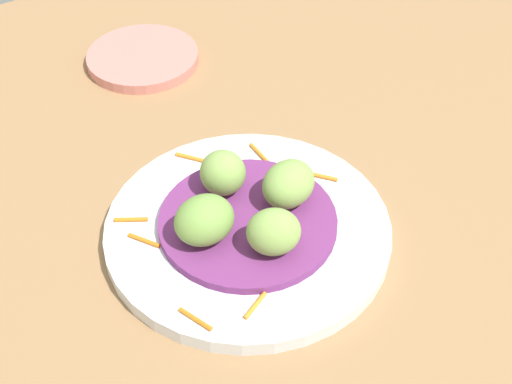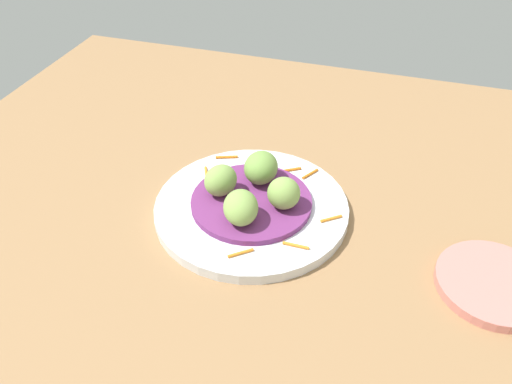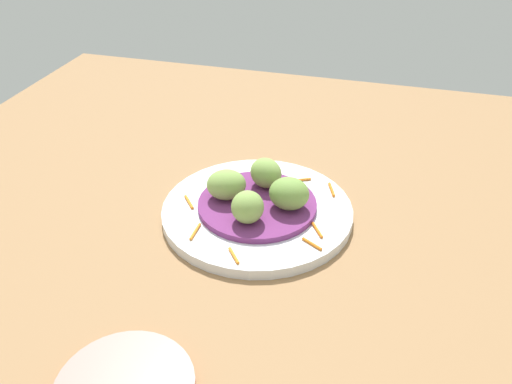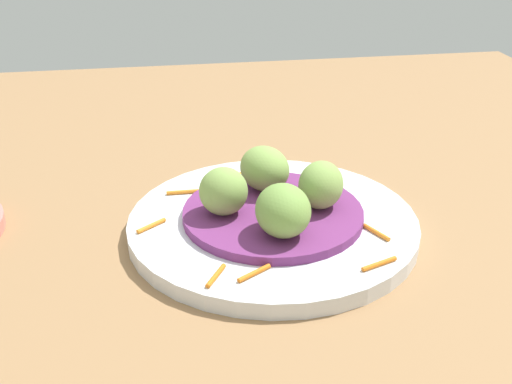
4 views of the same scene
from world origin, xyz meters
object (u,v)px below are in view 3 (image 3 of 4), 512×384
(guac_scoop_left, at_px, (266,173))
(guac_scoop_center, at_px, (226,185))
(guac_scoop_right, at_px, (248,207))
(main_plate, at_px, (257,212))
(guac_scoop_back, at_px, (289,194))

(guac_scoop_left, distance_m, guac_scoop_center, 0.06)
(guac_scoop_left, xyz_separation_m, guac_scoop_right, (-0.00, -0.09, 0.00))
(main_plate, relative_size, guac_scoop_center, 4.87)
(guac_scoop_left, bearing_deg, guac_scoop_right, -90.91)
(main_plate, height_order, guac_scoop_left, guac_scoop_left)
(guac_scoop_left, xyz_separation_m, guac_scoop_center, (-0.05, -0.04, -0.00))
(guac_scoop_center, xyz_separation_m, guac_scoop_right, (0.04, -0.05, 0.00))
(guac_scoop_back, bearing_deg, guac_scoop_left, 134.09)
(main_plate, relative_size, guac_scoop_right, 6.08)
(guac_scoop_left, distance_m, guac_scoop_back, 0.06)
(main_plate, xyz_separation_m, guac_scoop_left, (0.00, 0.04, 0.04))
(main_plate, bearing_deg, guac_scoop_right, -90.91)
(main_plate, height_order, guac_scoop_back, guac_scoop_back)
(guac_scoop_left, height_order, guac_scoop_center, guac_scoop_left)
(guac_scoop_left, relative_size, guac_scoop_center, 0.87)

